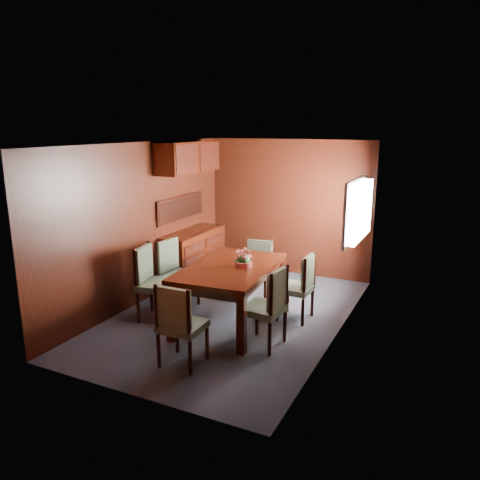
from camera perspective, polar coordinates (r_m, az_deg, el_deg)
The scene contains 11 objects.
ground at distance 6.75m, azimuth -0.94°, elevation -9.14°, with size 4.50×4.50×0.00m, color #353A48.
room_shell at distance 6.64m, azimuth -0.50°, elevation 5.12°, with size 3.06×4.52×2.41m.
sideboard at distance 8.01m, azimuth -5.73°, elevation -2.07°, with size 0.48×1.40×0.90m, color black.
dining_table at distance 6.28m, azimuth -1.22°, elevation -4.16°, with size 1.22×1.81×0.81m.
chair_left_near at distance 6.59m, azimuth -10.67°, elevation -4.59°, with size 0.56×0.58×1.05m.
chair_left_far at distance 6.98m, azimuth -8.03°, elevation -3.56°, with size 0.50×0.52×1.02m.
chair_right_near at distance 5.67m, azimuth 3.54°, elevation -7.68°, with size 0.50×0.52×1.01m.
chair_right_far at distance 6.50m, azimuth 7.39°, elevation -5.26°, with size 0.45×0.46×0.95m.
chair_head at distance 5.26m, azimuth -7.46°, elevation -9.77°, with size 0.48×0.46×0.98m.
chair_foot at distance 7.28m, azimuth 2.19°, elevation -3.17°, with size 0.48×0.47×0.91m.
flower_centerpiece at distance 6.18m, azimuth 0.40°, elevation -2.19°, with size 0.25×0.25×0.25m.
Camera 1 is at (2.80, -5.55, 2.65)m, focal length 35.00 mm.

